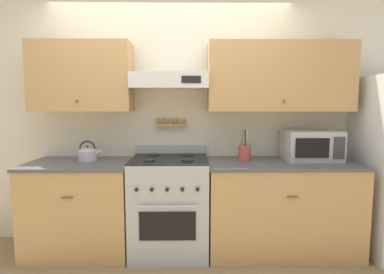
% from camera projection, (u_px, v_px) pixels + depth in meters
% --- Properties ---
extents(ground_plane, '(16.00, 16.00, 0.00)m').
position_uv_depth(ground_plane, '(168.00, 269.00, 2.66)').
color(ground_plane, '#937551').
extents(wall_back, '(5.20, 0.46, 2.55)m').
position_uv_depth(wall_back, '(180.00, 107.00, 3.15)').
color(wall_back, beige).
rests_on(wall_back, ground_plane).
extents(counter_left, '(1.00, 0.68, 0.90)m').
position_uv_depth(counter_left, '(82.00, 207.00, 2.95)').
color(counter_left, tan).
rests_on(counter_left, ground_plane).
extents(counter_right, '(1.46, 0.68, 0.90)m').
position_uv_depth(counter_right, '(280.00, 206.00, 2.97)').
color(counter_right, tan).
rests_on(counter_right, ground_plane).
extents(stove_range, '(0.73, 0.69, 1.02)m').
position_uv_depth(stove_range, '(170.00, 205.00, 2.95)').
color(stove_range, '#ADAFB5').
rests_on(stove_range, ground_plane).
extents(tea_kettle, '(0.23, 0.18, 0.20)m').
position_uv_depth(tea_kettle, '(88.00, 154.00, 2.96)').
color(tea_kettle, '#B7B7BC').
rests_on(tea_kettle, counter_left).
extents(microwave, '(0.53, 0.37, 0.29)m').
position_uv_depth(microwave, '(311.00, 145.00, 3.00)').
color(microwave, '#ADAFB5').
rests_on(microwave, counter_right).
extents(utensil_crock, '(0.13, 0.13, 0.31)m').
position_uv_depth(utensil_crock, '(244.00, 152.00, 2.98)').
color(utensil_crock, '#B24C42').
rests_on(utensil_crock, counter_right).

